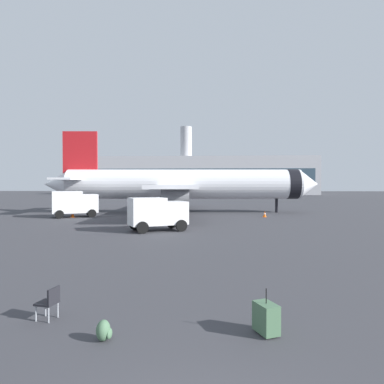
# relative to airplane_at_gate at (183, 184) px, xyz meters

# --- Properties ---
(airplane_at_gate) EXTENTS (35.75, 32.24, 10.50)m
(airplane_at_gate) POSITION_rel_airplane_at_gate_xyz_m (0.00, 0.00, 0.00)
(airplane_at_gate) COLOR white
(airplane_at_gate) RESTS_ON ground
(service_truck) EXTENTS (5.28, 4.16, 2.90)m
(service_truck) POSITION_rel_airplane_at_gate_xyz_m (-11.51, -7.16, -2.05)
(service_truck) COLOR white
(service_truck) RESTS_ON ground
(cargo_van) EXTENTS (4.83, 3.86, 2.60)m
(cargo_van) POSITION_rel_airplane_at_gate_xyz_m (-0.53, -18.16, -2.21)
(cargo_van) COLOR white
(cargo_van) RESTS_ON ground
(safety_cone_near) EXTENTS (0.44, 0.44, 0.74)m
(safety_cone_near) POSITION_rel_airplane_at_gate_xyz_m (-11.59, -7.47, -3.29)
(safety_cone_near) COLOR #F2590C
(safety_cone_near) RESTS_ON ground
(safety_cone_mid) EXTENTS (0.44, 0.44, 0.65)m
(safety_cone_mid) POSITION_rel_airplane_at_gate_xyz_m (9.63, -5.98, -3.34)
(safety_cone_mid) COLOR #F2590C
(safety_cone_mid) RESTS_ON ground
(rolling_suitcase) EXTENTS (0.63, 0.75, 1.10)m
(rolling_suitcase) POSITION_rel_airplane_at_gate_xyz_m (4.95, -36.56, -3.27)
(rolling_suitcase) COLOR #476B4C
(rolling_suitcase) RESTS_ON ground
(traveller_backpack) EXTENTS (0.36, 0.40, 0.48)m
(traveller_backpack) POSITION_rel_airplane_at_gate_xyz_m (1.18, -37.12, -3.42)
(traveller_backpack) COLOR #476B4C
(traveller_backpack) RESTS_ON ground
(gate_chair) EXTENTS (0.56, 0.56, 0.86)m
(gate_chair) POSITION_rel_airplane_at_gate_xyz_m (-0.65, -35.97, -3.16)
(gate_chair) COLOR black
(gate_chair) RESTS_ON ground
(terminal_building) EXTENTS (84.11, 17.77, 26.23)m
(terminal_building) POSITION_rel_airplane_at_gate_xyz_m (0.95, 89.93, 3.60)
(terminal_building) COLOR #B2B2B7
(terminal_building) RESTS_ON ground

